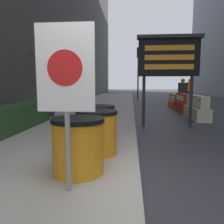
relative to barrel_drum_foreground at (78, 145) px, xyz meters
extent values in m
plane|color=#2D2D33|center=(0.88, -0.48, -0.52)|extent=(120.00, 120.00, 0.00)
cylinder|color=#4C3D2D|center=(-2.37, 5.28, 0.58)|extent=(0.25, 0.25, 1.96)
cylinder|color=#4C3D2D|center=(-1.98, 5.58, 1.78)|extent=(0.66, 0.90, 1.26)
cylinder|color=#4C3D2D|center=(-2.65, 4.92, 1.74)|extent=(0.78, 0.70, 0.93)
cylinder|color=#4C3D2D|center=(-2.78, 5.49, 1.34)|extent=(0.47, 0.93, 0.97)
cylinder|color=#4C3D2D|center=(-2.06, 5.27, 1.50)|extent=(0.13, 0.71, 0.90)
cylinder|color=#4C3D2D|center=(-2.29, 4.73, 1.57)|extent=(1.17, 0.29, 0.96)
cylinder|color=orange|center=(0.00, 0.00, -0.03)|extent=(0.72, 0.72, 0.73)
cylinder|color=black|center=(0.00, 0.00, 0.36)|extent=(0.75, 0.75, 0.06)
cylinder|color=orange|center=(0.13, 0.87, -0.03)|extent=(0.72, 0.72, 0.73)
cylinder|color=black|center=(0.13, 0.87, 0.36)|extent=(0.75, 0.75, 0.06)
cylinder|color=orange|center=(0.01, 1.74, -0.03)|extent=(0.72, 0.72, 0.73)
cylinder|color=black|center=(0.01, 1.74, 0.36)|extent=(0.75, 0.75, 0.06)
cylinder|color=gray|center=(0.01, -0.53, 0.32)|extent=(0.06, 0.06, 1.43)
cube|color=white|center=(0.01, -0.55, 1.03)|extent=(0.66, 0.04, 0.96)
cylinder|color=red|center=(0.01, -0.58, 1.03)|extent=(0.39, 0.01, 0.39)
cylinder|color=#28282B|center=(1.15, 4.25, 0.30)|extent=(0.10, 0.10, 1.63)
cylinder|color=#28282B|center=(2.66, 4.25, 0.30)|extent=(0.10, 0.10, 1.63)
cube|color=black|center=(1.90, 4.25, 1.69)|extent=(1.89, 0.24, 1.15)
cube|color=#28282B|center=(1.90, 4.18, 2.31)|extent=(2.01, 0.34, 0.10)
cube|color=orange|center=(1.90, 4.12, 1.98)|extent=(1.51, 0.02, 0.16)
cube|color=orange|center=(1.90, 4.12, 1.69)|extent=(1.51, 0.02, 0.16)
cube|color=orange|center=(1.90, 4.12, 1.40)|extent=(1.51, 0.02, 0.16)
cube|color=beige|center=(3.34, 5.93, -0.28)|extent=(0.54, 1.97, 0.47)
cube|color=beige|center=(3.34, 5.93, 0.19)|extent=(0.33, 1.97, 0.47)
cube|color=white|center=(3.17, 5.93, 0.19)|extent=(0.02, 1.58, 0.23)
cube|color=red|center=(3.34, 8.25, -0.29)|extent=(0.54, 1.94, 0.46)
cube|color=red|center=(3.34, 8.25, 0.18)|extent=(0.32, 1.94, 0.46)
cube|color=white|center=(3.17, 8.25, 0.18)|extent=(0.02, 1.55, 0.23)
cube|color=orange|center=(3.34, 10.43, -0.32)|extent=(0.52, 1.73, 0.39)
cube|color=orange|center=(3.34, 10.43, 0.07)|extent=(0.31, 1.73, 0.39)
cube|color=white|center=(3.18, 10.43, 0.07)|extent=(0.02, 1.38, 0.20)
cube|color=black|center=(4.26, 8.59, -0.50)|extent=(0.39, 0.39, 0.04)
cone|color=#EA560F|center=(4.26, 8.59, -0.15)|extent=(0.31, 0.31, 0.66)
cylinder|color=white|center=(4.26, 8.59, -0.12)|extent=(0.18, 0.18, 0.09)
cylinder|color=#2D2D30|center=(1.32, 16.41, 1.72)|extent=(0.12, 0.12, 4.47)
cube|color=#23281E|center=(1.32, 16.25, 3.53)|extent=(0.28, 0.28, 0.84)
sphere|color=#360605|center=(1.32, 16.10, 3.81)|extent=(0.15, 0.15, 0.15)
sphere|color=#392C06|center=(1.32, 16.10, 3.53)|extent=(0.15, 0.15, 0.15)
sphere|color=green|center=(1.32, 16.10, 3.25)|extent=(0.15, 0.15, 0.15)
cylinder|color=#333338|center=(3.45, 9.30, -0.11)|extent=(0.14, 0.14, 0.82)
cylinder|color=#333338|center=(3.61, 9.30, -0.11)|extent=(0.14, 0.14, 0.82)
cube|color=#232838|center=(3.53, 9.30, 0.62)|extent=(0.45, 0.28, 0.65)
sphere|color=tan|center=(3.53, 9.30, 1.06)|extent=(0.23, 0.23, 0.23)
cylinder|color=#333338|center=(5.01, 13.94, -0.09)|extent=(0.14, 0.14, 0.86)
cylinder|color=#333338|center=(5.17, 13.94, -0.09)|extent=(0.14, 0.14, 0.86)
cube|color=orange|center=(5.09, 13.94, 0.68)|extent=(0.49, 0.54, 0.68)
sphere|color=tan|center=(5.09, 13.94, 1.14)|extent=(0.24, 0.24, 0.24)
camera|label=1|loc=(0.73, -2.94, 0.85)|focal=35.00mm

